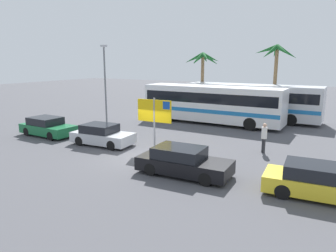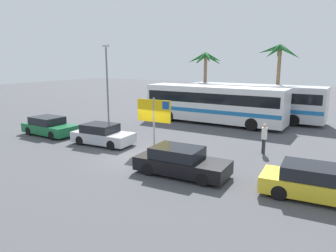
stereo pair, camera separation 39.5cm
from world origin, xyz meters
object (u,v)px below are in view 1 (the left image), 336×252
car_silver (102,135)px  pedestrian_near_sign (264,135)px  car_black (183,162)px  bus_front_coach (212,103)px  ferry_sign (155,113)px  bus_rear_coach (251,100)px  car_green (47,127)px  car_yellow (319,182)px

car_silver → pedestrian_near_sign: size_ratio=2.33×
car_black → pedestrian_near_sign: 6.08m
bus_front_coach → pedestrian_near_sign: (6.12, -6.76, -0.75)m
ferry_sign → bus_rear_coach: bearing=79.2°
ferry_sign → car_black: (3.17, -2.52, -1.69)m
ferry_sign → car_black: 4.39m
bus_front_coach → car_silver: (-3.22, -10.20, -1.15)m
car_black → pedestrian_near_sign: (2.36, 5.59, 0.40)m
car_black → car_green: same height
ferry_sign → pedestrian_near_sign: size_ratio=1.82×
bus_rear_coach → car_silver: bus_rear_coach is taller
bus_front_coach → car_green: bus_front_coach is taller
bus_front_coach → car_black: (3.77, -12.35, -1.15)m
bus_front_coach → car_black: 12.96m
bus_front_coach → bus_rear_coach: size_ratio=1.00×
bus_rear_coach → ferry_sign: 13.41m
ferry_sign → car_yellow: 9.32m
bus_front_coach → pedestrian_near_sign: bus_front_coach is taller
bus_rear_coach → car_yellow: 16.92m
bus_front_coach → car_yellow: bus_front_coach is taller
car_black → bus_front_coach: bearing=103.8°
bus_front_coach → car_green: 13.27m
ferry_sign → car_green: ferry_sign is taller
bus_rear_coach → car_black: bus_rear_coach is taller
car_black → car_yellow: size_ratio=1.02×
bus_rear_coach → ferry_sign: bearing=-97.7°
bus_rear_coach → car_silver: bearing=-112.4°
pedestrian_near_sign → bus_front_coach: bearing=93.7°
bus_rear_coach → pedestrian_near_sign: (3.72, -10.20, -0.75)m
car_yellow → ferry_sign: bearing=162.4°
bus_rear_coach → car_green: bearing=-128.0°
car_black → car_silver: size_ratio=1.10×
car_green → car_yellow: same height
car_green → pedestrian_near_sign: pedestrian_near_sign is taller
car_black → pedestrian_near_sign: size_ratio=2.56×
bus_rear_coach → car_yellow: (7.14, -15.30, -1.15)m
bus_front_coach → bus_rear_coach: (2.40, 3.45, 0.00)m
car_silver → car_black: bearing=-21.8°
bus_rear_coach → car_black: bearing=-85.1°
bus_front_coach → car_green: size_ratio=2.85×
ferry_sign → car_black: size_ratio=0.71×
bus_rear_coach → car_green: 17.46m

